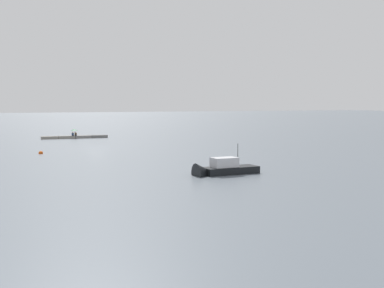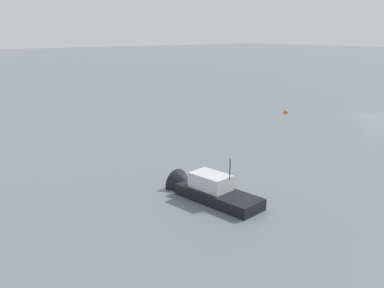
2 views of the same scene
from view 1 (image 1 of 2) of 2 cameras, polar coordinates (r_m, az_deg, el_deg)
ground_plane at (r=79.37m, az=-10.48°, el=-0.42°), size 500.00×500.00×0.00m
seawall_pier at (r=100.29m, az=-12.80°, el=0.76°), size 12.32×1.52×0.51m
person_seated_brown_left at (r=100.07m, az=-12.70°, el=1.04°), size 0.46×0.65×0.73m
person_seated_blue_right at (r=100.00m, az=-13.02°, el=1.04°), size 0.46×0.65×0.73m
umbrella_open_green at (r=100.11m, az=-12.87°, el=1.54°), size 1.34×1.34×1.29m
motorboat_black_mid at (r=49.83m, az=3.18°, el=-2.93°), size 6.69×2.58×3.67m
mooring_buoy_near at (r=72.00m, az=-16.34°, el=-0.97°), size 0.59×0.59×0.59m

